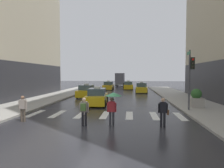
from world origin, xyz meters
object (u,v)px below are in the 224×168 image
object	(u,v)px
taxi_second	(86,92)
pedestrian_with_umbrella	(113,100)
taxi_third	(141,88)
pedestrian_with_handbag	(163,111)
traffic_light_pole	(191,71)
taxi_fifth	(128,86)
taxi_lead	(97,97)
taxi_fourth	(108,86)
planter_near_corner	(196,99)
pedestrian_plain_coat	(23,107)
box_truck	(120,79)
pedestrian_with_backpack	(84,109)

from	to	relation	value
taxi_second	pedestrian_with_umbrella	world-z (taller)	pedestrian_with_umbrella
taxi_third	pedestrian_with_handbag	world-z (taller)	taxi_third
traffic_light_pole	taxi_fifth	size ratio (longest dim) A/B	1.05
taxi_lead	taxi_second	size ratio (longest dim) A/B	1.01
traffic_light_pole	pedestrian_with_handbag	world-z (taller)	traffic_light_pole
taxi_lead	pedestrian_with_handbag	bearing A→B (deg)	-56.83
taxi_fourth	planter_near_corner	bearing A→B (deg)	-64.07
pedestrian_plain_coat	taxi_third	bearing A→B (deg)	67.79
box_truck	pedestrian_with_backpack	world-z (taller)	box_truck
taxi_fourth	box_truck	bearing A→B (deg)	83.29
pedestrian_with_backpack	pedestrian_with_umbrella	bearing A→B (deg)	9.86
taxi_second	taxi_fifth	distance (m)	15.32
taxi_lead	pedestrian_with_umbrella	bearing A→B (deg)	-73.84
taxi_second	box_truck	size ratio (longest dim) A/B	0.60
taxi_third	pedestrian_with_umbrella	bearing A→B (deg)	-97.50
pedestrian_with_umbrella	pedestrian_with_handbag	bearing A→B (deg)	-0.37
taxi_lead	taxi_fourth	size ratio (longest dim) A/B	1.01
pedestrian_with_umbrella	pedestrian_with_handbag	size ratio (longest dim) A/B	1.18
pedestrian_with_handbag	pedestrian_with_backpack	bearing A→B (deg)	-176.59
taxi_fourth	planter_near_corner	world-z (taller)	taxi_fourth
taxi_fifth	traffic_light_pole	bearing A→B (deg)	-77.38
planter_near_corner	traffic_light_pole	bearing A→B (deg)	-123.58
pedestrian_with_backpack	traffic_light_pole	bearing A→B (deg)	35.03
taxi_lead	taxi_fifth	world-z (taller)	same
taxi_fourth	pedestrian_with_handbag	bearing A→B (deg)	-77.10
traffic_light_pole	planter_near_corner	distance (m)	2.90
taxi_lead	planter_near_corner	xyz separation A→B (m)	(8.98, -1.50, 0.15)
traffic_light_pole	taxi_fifth	distance (m)	24.21
taxi_second	pedestrian_with_handbag	size ratio (longest dim) A/B	2.77
pedestrian_with_umbrella	taxi_fourth	bearing A→B (deg)	97.04
pedestrian_plain_coat	traffic_light_pole	bearing A→B (deg)	21.42
taxi_second	pedestrian_with_handbag	distance (m)	16.03
traffic_light_pole	box_truck	world-z (taller)	traffic_light_pole
taxi_second	pedestrian_plain_coat	bearing A→B (deg)	-94.01
traffic_light_pole	taxi_third	bearing A→B (deg)	100.31
taxi_fourth	pedestrian_plain_coat	bearing A→B (deg)	-95.19
taxi_fourth	pedestrian_with_umbrella	xyz separation A→B (m)	(3.33, -26.98, 0.79)
taxi_lead	taxi_third	xyz separation A→B (m)	(5.08, 13.55, 0.00)
traffic_light_pole	pedestrian_with_handbag	bearing A→B (deg)	-120.74
pedestrian_with_umbrella	planter_near_corner	distance (m)	9.24
taxi_third	taxi_fourth	bearing A→B (deg)	137.57
taxi_second	pedestrian_with_umbrella	distance (m)	14.88
taxi_second	planter_near_corner	world-z (taller)	taxi_second
pedestrian_with_backpack	planter_near_corner	bearing A→B (deg)	38.28
traffic_light_pole	pedestrian_plain_coat	bearing A→B (deg)	-158.58
traffic_light_pole	pedestrian_with_handbag	distance (m)	6.22
taxi_lead	taxi_fifth	size ratio (longest dim) A/B	1.01
taxi_third	taxi_fourth	world-z (taller)	same
taxi_fifth	planter_near_corner	world-z (taller)	taxi_fifth
box_truck	taxi_lead	bearing A→B (deg)	-90.96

